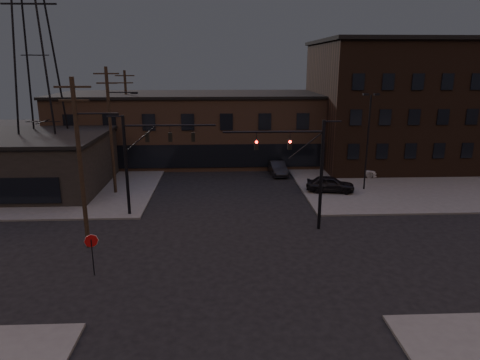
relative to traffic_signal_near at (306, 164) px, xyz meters
name	(u,v)px	position (x,y,z in m)	size (l,w,h in m)	color
ground	(232,257)	(-5.36, -4.50, -4.93)	(140.00, 140.00, 0.00)	black
sidewalk_ne	(418,169)	(16.64, 17.50, -4.86)	(30.00, 30.00, 0.15)	#474744
sidewalk_nw	(27,173)	(-27.36, 17.50, -4.86)	(30.00, 30.00, 0.15)	#474744
building_row	(226,128)	(-5.36, 23.50, -0.93)	(40.00, 12.00, 8.00)	brown
building_right	(410,105)	(16.64, 21.50, 2.07)	(22.00, 16.00, 14.00)	black
building_left	(18,164)	(-25.36, 11.50, -2.43)	(16.00, 12.00, 5.00)	black
traffic_signal_near	(306,164)	(0.00, 0.00, 0.00)	(7.12, 0.24, 8.00)	black
traffic_signal_far	(142,154)	(-12.07, 3.50, 0.08)	(7.12, 0.24, 8.00)	black
stop_sign	(92,245)	(-13.36, -6.49, -3.09)	(0.72, 0.33, 2.48)	black
utility_pole_near	(81,160)	(-14.79, -2.50, 0.94)	(3.70, 0.28, 11.00)	black
utility_pole_mid	(111,128)	(-15.79, 9.50, 1.19)	(3.70, 0.28, 11.50)	black
utility_pole_far	(127,116)	(-16.86, 21.50, 0.85)	(2.20, 0.28, 11.00)	black
transmission_tower	(35,55)	(-23.36, 13.50, 7.57)	(7.00, 7.00, 25.00)	black
lot_light_a	(368,133)	(7.64, 9.50, 0.58)	(1.50, 0.28, 9.14)	black
lot_light_b	(409,125)	(13.64, 14.50, 0.58)	(1.50, 0.28, 9.14)	black
parked_car_lot_a	(330,184)	(4.17, 8.77, -4.03)	(1.77, 4.40, 1.50)	black
parked_car_lot_b	(355,169)	(8.28, 14.61, -4.09)	(1.93, 4.75, 1.38)	silver
car_crossing	(277,168)	(0.14, 15.90, -4.19)	(1.58, 4.53, 1.49)	black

